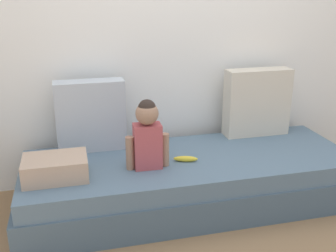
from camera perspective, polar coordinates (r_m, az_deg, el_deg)
The scene contains 8 objects.
ground_plane at distance 3.06m, azimuth 3.01°, elevation -10.66°, with size 12.00×12.00×0.00m, color #93704C.
back_wall at distance 3.21m, azimuth 0.38°, elevation 12.95°, with size 5.61×0.10×2.34m, color white.
couch at distance 2.97m, azimuth 3.07°, elevation -7.67°, with size 2.41×0.87×0.36m.
throw_pillow_left at distance 3.00m, azimuth -10.89°, elevation 1.45°, with size 0.50×0.16×0.52m, color #B2BCC6.
throw_pillow_right at distance 3.33m, azimuth 12.50°, elevation 3.30°, with size 0.53×0.16×0.54m, color beige.
toddler at distance 2.65m, azimuth -2.95°, elevation -1.09°, with size 0.29×0.15×0.47m.
banana at distance 2.81m, azimuth 2.51°, elevation -4.67°, with size 0.17×0.04×0.04m, color yellow.
folded_blanket at distance 2.66m, azimuth -15.67°, elevation -5.73°, with size 0.40×0.28×0.14m, color tan.
Camera 1 is at (-0.80, -2.53, 1.52)m, focal length 42.99 mm.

